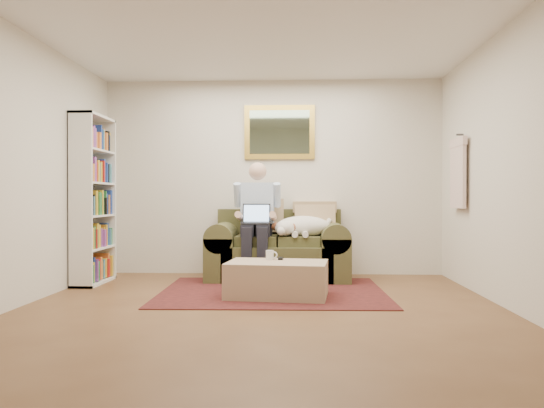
# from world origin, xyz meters

# --- Properties ---
(room_shell) EXTENTS (4.51, 5.00, 2.61)m
(room_shell) POSITION_xyz_m (0.00, 0.35, 1.30)
(room_shell) COLOR brown
(room_shell) RESTS_ON ground
(rug) EXTENTS (2.44, 1.98, 0.01)m
(rug) POSITION_xyz_m (0.07, 1.11, 0.01)
(rug) COLOR black
(rug) RESTS_ON room_shell
(sofa) EXTENTS (1.75, 0.89, 1.05)m
(sofa) POSITION_xyz_m (0.10, 2.02, 0.30)
(sofa) COLOR #494626
(sofa) RESTS_ON room_shell
(seated_man) EXTENTS (0.57, 0.82, 1.47)m
(seated_man) POSITION_xyz_m (-0.16, 1.86, 0.73)
(seated_man) COLOR #8CAAD8
(seated_man) RESTS_ON sofa
(laptop) EXTENTS (0.34, 0.27, 0.25)m
(laptop) POSITION_xyz_m (-0.16, 1.80, 0.77)
(laptop) COLOR black
(laptop) RESTS_ON seated_man
(sleeping_dog) EXTENTS (0.72, 0.45, 0.27)m
(sleeping_dog) POSITION_xyz_m (0.41, 1.94, 0.67)
(sleeping_dog) COLOR white
(sleeping_dog) RESTS_ON sofa
(ottoman) EXTENTS (1.07, 0.74, 0.37)m
(ottoman) POSITION_xyz_m (0.13, 0.80, 0.18)
(ottoman) COLOR tan
(ottoman) RESTS_ON room_shell
(coffee_mug) EXTENTS (0.08, 0.08, 0.10)m
(coffee_mug) POSITION_xyz_m (0.05, 0.96, 0.42)
(coffee_mug) COLOR white
(coffee_mug) RESTS_ON ottoman
(tv_remote) EXTENTS (0.06, 0.15, 0.02)m
(tv_remote) POSITION_xyz_m (0.16, 1.00, 0.38)
(tv_remote) COLOR black
(tv_remote) RESTS_ON ottoman
(bookshelf) EXTENTS (0.28, 0.80, 2.00)m
(bookshelf) POSITION_xyz_m (-2.10, 1.60, 1.00)
(bookshelf) COLOR white
(bookshelf) RESTS_ON room_shell
(wall_mirror) EXTENTS (0.94, 0.04, 0.72)m
(wall_mirror) POSITION_xyz_m (0.10, 2.47, 1.90)
(wall_mirror) COLOR gold
(wall_mirror) RESTS_ON room_shell
(hanging_shirt) EXTENTS (0.06, 0.52, 0.90)m
(hanging_shirt) POSITION_xyz_m (2.19, 1.60, 1.35)
(hanging_shirt) COLOR beige
(hanging_shirt) RESTS_ON room_shell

